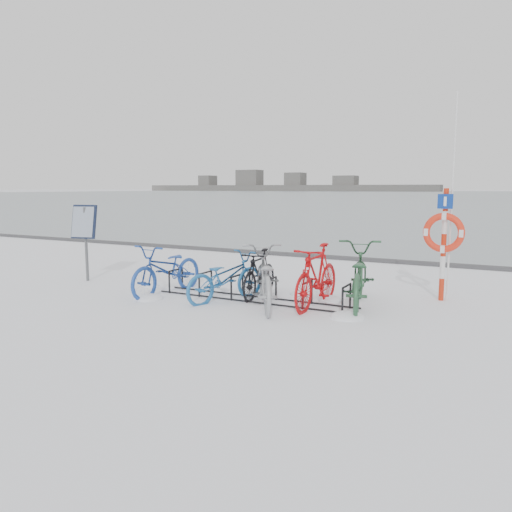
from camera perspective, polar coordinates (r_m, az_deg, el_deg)
ground at (r=9.43m, az=-0.27°, el=-5.06°), size 900.00×900.00×0.00m
ice_sheet at (r=163.20m, az=26.21°, el=6.31°), size 400.00×298.00×0.02m
quay_edge at (r=14.82m, az=10.44°, el=-0.27°), size 400.00×0.25×0.10m
bike_rack at (r=9.40m, az=-0.27°, el=-3.99°), size 4.00×0.48×0.46m
info_board at (r=11.82m, az=-19.02°, el=3.22°), size 0.61×0.35×1.72m
lifebuoy_station at (r=9.79m, az=20.70°, el=2.49°), size 0.73×0.22×3.81m
shoreline at (r=296.40m, az=2.35°, el=7.97°), size 180.00×12.00×9.50m
bike_0 at (r=10.09m, az=-10.06°, el=-1.30°), size 0.81×2.04×1.05m
bike_1 at (r=9.38m, az=-3.51°, el=-2.21°), size 1.20×1.90×0.94m
bike_2 at (r=9.68m, az=0.39°, el=-1.86°), size 0.59×1.62×0.95m
bike_3 at (r=8.85m, az=0.92°, el=-2.29°), size 1.70×2.18×1.10m
bike_4 at (r=8.93m, az=6.96°, el=-2.10°), size 0.58×1.92×1.15m
bike_5 at (r=9.03m, az=11.57°, el=-2.01°), size 1.29×2.36×1.17m
snow_drifts at (r=9.33m, az=-0.17°, el=-5.21°), size 5.01×2.18×0.20m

